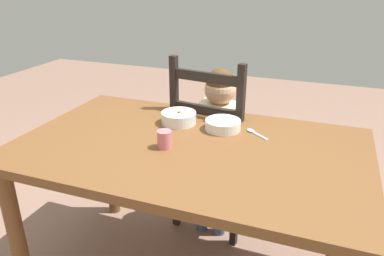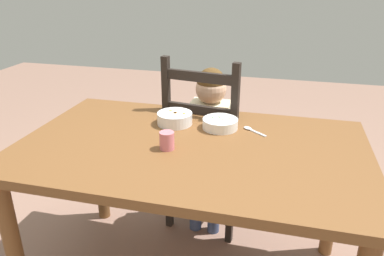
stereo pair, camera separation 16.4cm
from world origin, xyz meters
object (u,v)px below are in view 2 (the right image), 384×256
object	(u,v)px
bowl_of_carrots	(175,118)
bowl_of_peas	(220,123)
spoon	(251,129)
drinking_cup	(167,141)
dining_table	(191,165)
child_figure	(209,126)
dining_chair	(208,151)

from	to	relation	value
bowl_of_carrots	bowl_of_peas	bearing A→B (deg)	0.02
spoon	drinking_cup	size ratio (longest dim) A/B	1.58
spoon	drinking_cup	distance (m)	0.43
dining_table	spoon	world-z (taller)	spoon
child_figure	drinking_cup	xyz separation A→B (m)	(-0.06, -0.57, 0.16)
drinking_cup	child_figure	bearing A→B (deg)	83.63
dining_table	dining_chair	distance (m)	0.53
dining_chair	bowl_of_peas	bearing A→B (deg)	-67.85
bowl_of_peas	spoon	size ratio (longest dim) A/B	1.39
dining_table	bowl_of_peas	bearing A→B (deg)	66.97
dining_chair	drinking_cup	distance (m)	0.65
drinking_cup	bowl_of_peas	bearing A→B (deg)	57.39
bowl_of_peas	spoon	xyz separation A→B (m)	(0.14, 0.01, -0.02)
child_figure	spoon	xyz separation A→B (m)	(0.26, -0.28, 0.12)
bowl_of_carrots	drinking_cup	bearing A→B (deg)	-79.89
bowl_of_peas	bowl_of_carrots	xyz separation A→B (m)	(-0.22, -0.00, 0.01)
dining_chair	bowl_of_carrots	xyz separation A→B (m)	(-0.10, -0.29, 0.31)
dining_table	drinking_cup	xyz separation A→B (m)	(-0.09, -0.07, 0.14)
dining_table	dining_chair	size ratio (longest dim) A/B	1.43
bowl_of_peas	dining_chair	bearing A→B (deg)	112.15
bowl_of_carrots	drinking_cup	world-z (taller)	drinking_cup
dining_chair	bowl_of_peas	world-z (taller)	dining_chair
bowl_of_carrots	spoon	size ratio (longest dim) A/B	1.42
bowl_of_peas	child_figure	bearing A→B (deg)	110.95
bowl_of_carrots	drinking_cup	distance (m)	0.28
spoon	drinking_cup	bearing A→B (deg)	-138.26
child_figure	bowl_of_carrots	distance (m)	0.35
spoon	dining_chair	bearing A→B (deg)	132.89
dining_chair	drinking_cup	size ratio (longest dim) A/B	13.80
bowl_of_carrots	child_figure	bearing A→B (deg)	69.06
child_figure	dining_chair	bearing A→B (deg)	160.98
dining_table	dining_chair	xyz separation A→B (m)	(-0.03, 0.50, -0.18)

